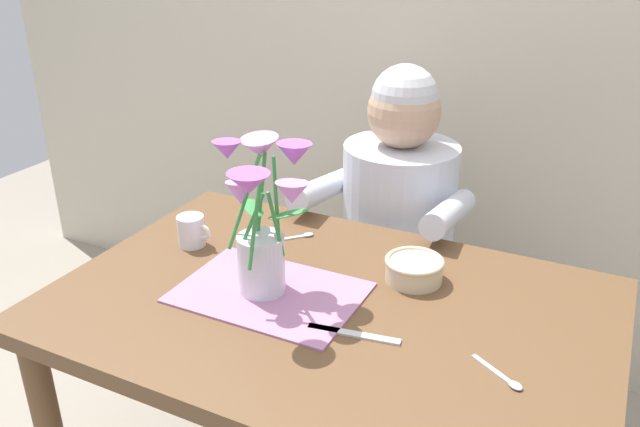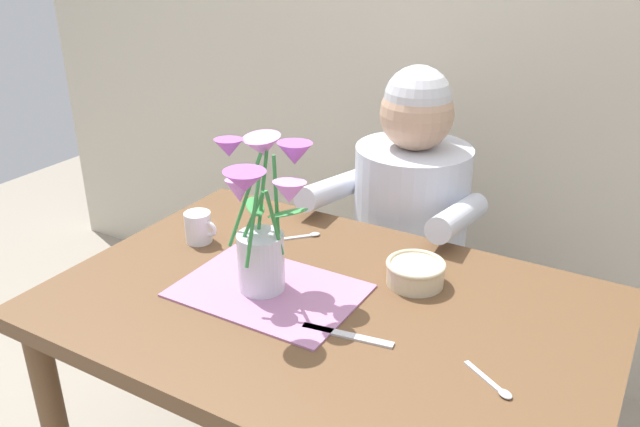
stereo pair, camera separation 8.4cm
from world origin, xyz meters
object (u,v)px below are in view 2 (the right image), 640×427
(seated_person, at_px, (407,252))
(flower_vase, at_px, (262,216))
(ceramic_bowl, at_px, (415,272))
(dinner_knife, at_px, (347,335))
(tea_cup, at_px, (199,227))

(seated_person, height_order, flower_vase, seated_person)
(ceramic_bowl, distance_m, dinner_knife, 0.26)
(flower_vase, xyz_separation_m, ceramic_bowl, (0.28, 0.19, -0.15))
(ceramic_bowl, distance_m, tea_cup, 0.57)
(tea_cup, bearing_deg, seated_person, 55.68)
(ceramic_bowl, bearing_deg, dinner_knife, -98.02)
(tea_cup, bearing_deg, flower_vase, -21.62)
(seated_person, distance_m, flower_vase, 0.74)
(seated_person, bearing_deg, ceramic_bowl, -69.11)
(flower_vase, bearing_deg, seated_person, 82.79)
(seated_person, height_order, tea_cup, seated_person)
(seated_person, bearing_deg, flower_vase, -100.22)
(seated_person, height_order, dinner_knife, seated_person)
(ceramic_bowl, bearing_deg, seated_person, 113.90)
(ceramic_bowl, xyz_separation_m, tea_cup, (-0.56, -0.08, 0.01))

